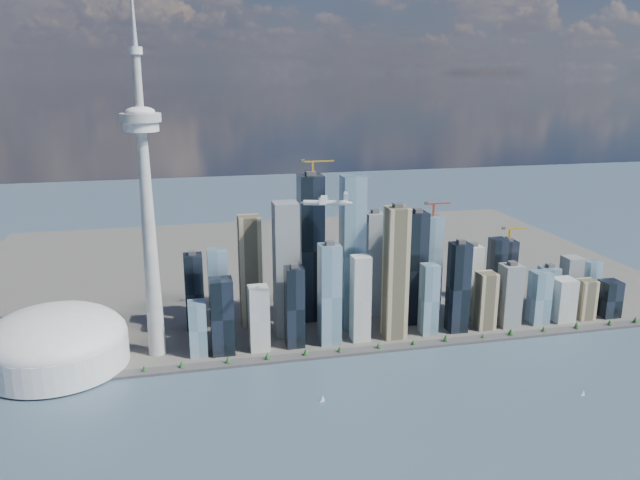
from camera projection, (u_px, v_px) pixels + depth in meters
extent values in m
plane|color=#324858|center=(419.00, 444.00, 719.44)|extent=(4000.00, 4000.00, 0.00)
cube|color=#383838|center=(359.00, 351.00, 954.35)|extent=(1100.00, 22.00, 4.00)
cube|color=#4C4C47|center=(302.00, 266.00, 1378.26)|extent=(1400.00, 900.00, 3.00)
cylinder|color=#3F2D1E|center=(24.00, 382.00, 851.19)|extent=(1.00, 1.00, 2.40)
cone|color=#1B4D1F|center=(23.00, 380.00, 850.26)|extent=(7.20, 7.20, 8.00)
cylinder|color=#3F2D1E|center=(90.00, 376.00, 869.80)|extent=(1.00, 1.00, 2.40)
cone|color=#1B4D1F|center=(90.00, 373.00, 868.86)|extent=(7.20, 7.20, 8.00)
cylinder|color=#3F2D1E|center=(154.00, 369.00, 888.40)|extent=(1.00, 1.00, 2.40)
cone|color=#1B4D1F|center=(154.00, 367.00, 887.47)|extent=(7.20, 7.20, 8.00)
cylinder|color=#3F2D1E|center=(216.00, 363.00, 907.01)|extent=(1.00, 1.00, 2.40)
cone|color=#1B4D1F|center=(216.00, 361.00, 906.08)|extent=(7.20, 7.20, 8.00)
cylinder|color=#3F2D1E|center=(275.00, 358.00, 925.61)|extent=(1.00, 1.00, 2.40)
cone|color=#1B4D1F|center=(275.00, 355.00, 924.68)|extent=(7.20, 7.20, 8.00)
cylinder|color=#3F2D1E|center=(331.00, 352.00, 944.22)|extent=(1.00, 1.00, 2.40)
cone|color=#1B4D1F|center=(331.00, 350.00, 943.29)|extent=(7.20, 7.20, 8.00)
cylinder|color=#3F2D1E|center=(386.00, 347.00, 962.83)|extent=(1.00, 1.00, 2.40)
cone|color=#1B4D1F|center=(386.00, 344.00, 961.89)|extent=(7.20, 7.20, 8.00)
cylinder|color=#3F2D1E|center=(438.00, 341.00, 981.43)|extent=(1.00, 1.00, 2.40)
cone|color=#1B4D1F|center=(438.00, 339.00, 980.50)|extent=(7.20, 7.20, 8.00)
cylinder|color=#3F2D1E|center=(488.00, 336.00, 1000.04)|extent=(1.00, 1.00, 2.40)
cone|color=#1B4D1F|center=(488.00, 334.00, 999.11)|extent=(7.20, 7.20, 8.00)
cylinder|color=#3F2D1E|center=(537.00, 332.00, 1018.64)|extent=(1.00, 1.00, 2.40)
cone|color=#1B4D1F|center=(537.00, 330.00, 1017.71)|extent=(7.20, 7.20, 8.00)
cylinder|color=#3F2D1E|center=(584.00, 327.00, 1037.25)|extent=(1.00, 1.00, 2.40)
cone|color=#1B4D1F|center=(584.00, 325.00, 1036.32)|extent=(7.20, 7.20, 8.00)
cylinder|color=#3F2D1E|center=(629.00, 322.00, 1055.86)|extent=(1.00, 1.00, 2.40)
cone|color=#1B4D1F|center=(629.00, 320.00, 1054.93)|extent=(7.20, 7.20, 8.00)
cube|color=black|center=(224.00, 316.00, 933.66)|extent=(34.00, 34.00, 117.09)
cube|color=#6F94A7|center=(221.00, 295.00, 976.62)|extent=(30.00, 30.00, 149.02)
cube|color=#B8B9B4|center=(257.00, 318.00, 946.47)|extent=(30.00, 30.00, 101.12)
cube|color=tan|center=(248.00, 271.00, 1034.32)|extent=(36.00, 36.00, 186.27)
cube|color=slate|center=(286.00, 269.00, 990.20)|extent=(38.00, 38.00, 218.21)
cube|color=black|center=(292.00, 307.00, 954.83)|extent=(28.00, 28.00, 127.73)
cube|color=#6F94A7|center=(327.00, 295.00, 962.50)|extent=(32.00, 32.00, 159.66)
cube|color=black|center=(313.00, 249.00, 1049.67)|extent=(40.00, 40.00, 250.14)
cube|color=#6F94A7|center=(353.00, 254.00, 1008.99)|extent=(36.00, 36.00, 255.46)
cube|color=#B8B9B4|center=(361.00, 298.00, 977.07)|extent=(28.00, 28.00, 138.38)
cube|color=tan|center=(395.00, 273.00, 979.23)|extent=(34.00, 34.00, 212.88)
cube|color=slate|center=(375.00, 264.00, 1082.24)|extent=(30.00, 30.00, 180.95)
cube|color=black|center=(416.00, 268.00, 1040.88)|extent=(32.00, 32.00, 191.60)
cube|color=#6F94A7|center=(427.00, 299.00, 1003.44)|extent=(26.00, 26.00, 117.09)
cube|color=black|center=(456.00, 288.00, 1010.04)|extent=(30.00, 30.00, 149.02)
cube|color=#6F94A7|center=(431.00, 263.00, 1106.16)|extent=(34.00, 34.00, 170.31)
cube|color=#B8B9B4|center=(470.00, 282.00, 1070.61)|extent=(28.00, 28.00, 127.73)
cube|color=tan|center=(483.00, 301.00, 1027.66)|extent=(30.00, 30.00, 95.80)
cube|color=slate|center=(511.00, 295.00, 1037.02)|extent=(32.00, 32.00, 106.44)
cube|color=black|center=(497.00, 277.00, 1079.97)|extent=(26.00, 26.00, 138.38)
cube|color=#6F94A7|center=(538.00, 297.00, 1049.82)|extent=(30.00, 30.00, 90.48)
cube|color=black|center=(507.00, 271.00, 1145.26)|extent=(28.00, 28.00, 117.09)
cube|color=#6F94A7|center=(547.00, 289.00, 1109.02)|extent=(30.00, 30.00, 79.83)
cube|color=#B8B9B4|center=(564.00, 300.00, 1062.62)|extent=(34.00, 34.00, 74.51)
cube|color=tan|center=(587.00, 299.00, 1072.97)|extent=(28.00, 28.00, 69.19)
cube|color=slate|center=(570.00, 283.00, 1116.61)|extent=(30.00, 30.00, 95.80)
cube|color=black|center=(609.00, 298.00, 1083.32)|extent=(32.00, 32.00, 63.87)
cube|color=#6F94A7|center=(592.00, 284.00, 1127.65)|extent=(26.00, 26.00, 85.15)
cube|color=black|center=(194.00, 292.00, 1022.58)|extent=(30.00, 30.00, 127.73)
cube|color=#6F94A7|center=(197.00, 328.00, 929.21)|extent=(26.00, 26.00, 85.15)
cube|color=#C68817|center=(313.00, 168.00, 1014.43)|extent=(3.00, 3.00, 22.00)
cube|color=#C68817|center=(318.00, 161.00, 1013.35)|extent=(55.00, 2.20, 2.20)
cube|color=#383838|center=(303.00, 161.00, 1007.52)|extent=(6.00, 4.00, 4.00)
cube|color=#9F2F16|center=(434.00, 210.00, 1081.26)|extent=(3.00, 3.00, 22.00)
cube|color=#9F2F16|center=(438.00, 204.00, 1079.96)|extent=(48.00, 2.20, 2.20)
cube|color=#383838|center=(426.00, 203.00, 1074.80)|extent=(6.00, 4.00, 4.00)
cube|color=#C68817|center=(510.00, 235.00, 1127.25)|extent=(3.00, 3.00, 22.00)
cube|color=#C68817|center=(514.00, 229.00, 1125.85)|extent=(45.00, 2.20, 2.20)
cube|color=#383838|center=(504.00, 228.00, 1120.98)|extent=(6.00, 4.00, 4.00)
cone|color=gray|center=(150.00, 245.00, 902.17)|extent=(26.00, 26.00, 340.00)
cylinder|color=silver|center=(141.00, 126.00, 858.14)|extent=(48.00, 48.00, 14.00)
cylinder|color=gray|center=(140.00, 117.00, 855.04)|extent=(56.00, 56.00, 12.00)
ellipsoid|color=silver|center=(140.00, 112.00, 852.97)|extent=(40.00, 40.00, 14.00)
cylinder|color=gray|center=(138.00, 81.00, 842.61)|extent=(11.00, 11.00, 80.00)
cylinder|color=silver|center=(136.00, 51.00, 832.25)|extent=(18.00, 18.00, 10.00)
cone|color=silver|center=(132.00, 4.00, 817.23)|extent=(7.00, 7.00, 105.00)
cylinder|color=silver|center=(57.00, 351.00, 901.02)|extent=(200.00, 200.00, 44.00)
ellipsoid|color=silver|center=(55.00, 337.00, 895.32)|extent=(200.00, 200.00, 84.00)
cylinder|color=silver|center=(325.00, 203.00, 843.98)|extent=(58.29, 22.42, 7.20)
cone|color=silver|center=(303.00, 203.00, 845.26)|extent=(9.50, 9.02, 7.20)
cone|color=silver|center=(348.00, 203.00, 842.65)|extent=(12.75, 9.92, 7.20)
cube|color=silver|center=(323.00, 200.00, 843.08)|extent=(25.35, 63.11, 1.12)
cylinder|color=silver|center=(323.00, 203.00, 831.61)|extent=(13.00, 7.18, 4.05)
cylinder|color=silver|center=(324.00, 199.00, 855.49)|extent=(13.00, 7.18, 4.05)
cylinder|color=#3F3F3F|center=(318.00, 203.00, 831.90)|extent=(2.71, 8.76, 9.00)
cylinder|color=#3F3F3F|center=(319.00, 199.00, 855.77)|extent=(2.71, 8.76, 9.00)
cube|color=silver|center=(346.00, 198.00, 840.93)|extent=(6.31, 2.53, 12.37)
cube|color=silver|center=(346.00, 193.00, 839.30)|extent=(10.13, 20.83, 0.79)
cube|color=silver|center=(322.00, 401.00, 811.31)|extent=(6.61, 3.28, 0.85)
cylinder|color=#999999|center=(322.00, 398.00, 810.05)|extent=(0.25, 0.25, 9.52)
cube|color=silver|center=(583.00, 395.00, 826.94)|extent=(5.36, 1.79, 0.71)
cylinder|color=#999999|center=(583.00, 393.00, 825.89)|extent=(0.21, 0.21, 7.95)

